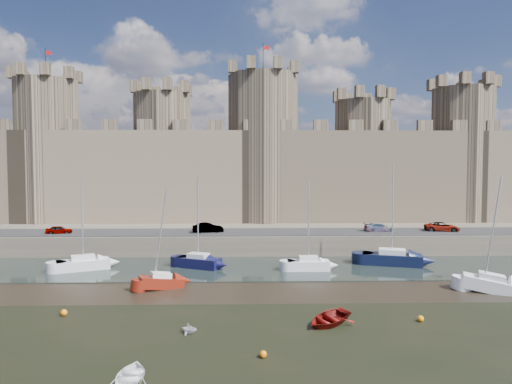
{
  "coord_description": "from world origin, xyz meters",
  "views": [
    {
      "loc": [
        -0.92,
        -24.79,
        10.84
      ],
      "look_at": [
        0.24,
        22.0,
        8.39
      ],
      "focal_mm": 32.0,
      "sensor_mm": 36.0,
      "label": 1
    }
  ],
  "objects_px": {
    "car_0": "(59,230)",
    "sailboat_0": "(83,263)",
    "car_1": "(208,228)",
    "sailboat_2": "(308,264)",
    "sailboat_4": "(161,281)",
    "car_3": "(442,227)",
    "sailboat_5": "(492,284)",
    "sailboat_3": "(392,258)",
    "car_2": "(379,227)",
    "sailboat_1": "(198,261)"
  },
  "relations": [
    {
      "from": "car_0",
      "to": "sailboat_0",
      "type": "xyz_separation_m",
      "value": [
        6.37,
        -9.66,
        -2.26
      ]
    },
    {
      "from": "sailboat_0",
      "to": "car_1",
      "type": "bearing_deg",
      "value": 15.45
    },
    {
      "from": "sailboat_2",
      "to": "sailboat_4",
      "type": "bearing_deg",
      "value": -154.33
    },
    {
      "from": "car_3",
      "to": "sailboat_5",
      "type": "xyz_separation_m",
      "value": [
        -4.33,
        -20.05,
        -2.38
      ]
    },
    {
      "from": "sailboat_0",
      "to": "car_0",
      "type": "bearing_deg",
      "value": 99.26
    },
    {
      "from": "sailboat_2",
      "to": "sailboat_0",
      "type": "bearing_deg",
      "value": 178.78
    },
    {
      "from": "sailboat_0",
      "to": "sailboat_2",
      "type": "relative_size",
      "value": 1.04
    },
    {
      "from": "car_1",
      "to": "sailboat_3",
      "type": "distance_m",
      "value": 22.94
    },
    {
      "from": "car_2",
      "to": "sailboat_5",
      "type": "distance_m",
      "value": 20.64
    },
    {
      "from": "car_0",
      "to": "car_3",
      "type": "relative_size",
      "value": 0.71
    },
    {
      "from": "car_3",
      "to": "sailboat_2",
      "type": "distance_m",
      "value": 22.54
    },
    {
      "from": "car_3",
      "to": "sailboat_1",
      "type": "bearing_deg",
      "value": 118.89
    },
    {
      "from": "car_1",
      "to": "sailboat_1",
      "type": "xyz_separation_m",
      "value": [
        -0.29,
        -9.49,
        -2.37
      ]
    },
    {
      "from": "car_0",
      "to": "car_3",
      "type": "distance_m",
      "value": 49.46
    },
    {
      "from": "sailboat_3",
      "to": "sailboat_4",
      "type": "height_order",
      "value": "sailboat_3"
    },
    {
      "from": "sailboat_0",
      "to": "sailboat_5",
      "type": "relative_size",
      "value": 0.97
    },
    {
      "from": "car_0",
      "to": "car_2",
      "type": "bearing_deg",
      "value": -98.73
    },
    {
      "from": "car_2",
      "to": "sailboat_4",
      "type": "relative_size",
      "value": 0.44
    },
    {
      "from": "sailboat_0",
      "to": "sailboat_5",
      "type": "distance_m",
      "value": 39.87
    },
    {
      "from": "sailboat_1",
      "to": "sailboat_4",
      "type": "height_order",
      "value": "sailboat_1"
    },
    {
      "from": "car_2",
      "to": "sailboat_0",
      "type": "distance_m",
      "value": 36.51
    },
    {
      "from": "car_2",
      "to": "sailboat_4",
      "type": "xyz_separation_m",
      "value": [
        -25.21,
        -18.21,
        -2.39
      ]
    },
    {
      "from": "car_2",
      "to": "car_3",
      "type": "relative_size",
      "value": 0.91
    },
    {
      "from": "sailboat_1",
      "to": "sailboat_2",
      "type": "height_order",
      "value": "sailboat_1"
    },
    {
      "from": "sailboat_3",
      "to": "sailboat_5",
      "type": "height_order",
      "value": "sailboat_3"
    },
    {
      "from": "sailboat_4",
      "to": "car_2",
      "type": "bearing_deg",
      "value": 11.61
    },
    {
      "from": "car_2",
      "to": "sailboat_3",
      "type": "bearing_deg",
      "value": 171.32
    },
    {
      "from": "sailboat_3",
      "to": "sailboat_5",
      "type": "xyz_separation_m",
      "value": [
        5.21,
        -11.03,
        -0.11
      ]
    },
    {
      "from": "car_2",
      "to": "sailboat_3",
      "type": "relative_size",
      "value": 0.36
    },
    {
      "from": "car_2",
      "to": "sailboat_2",
      "type": "distance_m",
      "value": 16.12
    },
    {
      "from": "car_3",
      "to": "sailboat_3",
      "type": "height_order",
      "value": "sailboat_3"
    },
    {
      "from": "sailboat_4",
      "to": "sailboat_5",
      "type": "relative_size",
      "value": 0.9
    },
    {
      "from": "car_1",
      "to": "sailboat_4",
      "type": "bearing_deg",
      "value": 161.75
    },
    {
      "from": "car_3",
      "to": "sailboat_1",
      "type": "xyz_separation_m",
      "value": [
        -30.98,
        -9.94,
        -2.33
      ]
    },
    {
      "from": "car_2",
      "to": "sailboat_0",
      "type": "relative_size",
      "value": 0.41
    },
    {
      "from": "car_2",
      "to": "car_1",
      "type": "bearing_deg",
      "value": 90.61
    },
    {
      "from": "car_3",
      "to": "sailboat_2",
      "type": "relative_size",
      "value": 0.47
    },
    {
      "from": "sailboat_0",
      "to": "sailboat_1",
      "type": "distance_m",
      "value": 12.12
    },
    {
      "from": "car_2",
      "to": "sailboat_5",
      "type": "height_order",
      "value": "sailboat_5"
    },
    {
      "from": "car_0",
      "to": "sailboat_2",
      "type": "xyz_separation_m",
      "value": [
        30.21,
        -10.46,
        -2.26
      ]
    },
    {
      "from": "car_0",
      "to": "car_1",
      "type": "xyz_separation_m",
      "value": [
        18.76,
        0.6,
        0.12
      ]
    },
    {
      "from": "sailboat_5",
      "to": "sailboat_4",
      "type": "bearing_deg",
      "value": -159.3
    },
    {
      "from": "car_0",
      "to": "sailboat_4",
      "type": "bearing_deg",
      "value": -147.23
    },
    {
      "from": "car_1",
      "to": "sailboat_0",
      "type": "height_order",
      "value": "sailboat_0"
    },
    {
      "from": "sailboat_3",
      "to": "car_2",
      "type": "bearing_deg",
      "value": 98.84
    },
    {
      "from": "sailboat_3",
      "to": "car_3",
      "type": "bearing_deg",
      "value": 60.16
    },
    {
      "from": "car_3",
      "to": "sailboat_1",
      "type": "distance_m",
      "value": 32.62
    },
    {
      "from": "car_2",
      "to": "sailboat_1",
      "type": "height_order",
      "value": "sailboat_1"
    },
    {
      "from": "car_0",
      "to": "sailboat_4",
      "type": "height_order",
      "value": "sailboat_4"
    },
    {
      "from": "car_2",
      "to": "car_0",
      "type": "bearing_deg",
      "value": 90.83
    }
  ]
}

